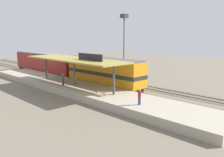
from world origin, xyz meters
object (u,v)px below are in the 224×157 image
Objects in this scene: passenger_carriage_single at (45,63)px; light_mast at (124,33)px; platform_bench at (101,92)px; person_walking at (139,96)px; locomotive at (104,72)px; freight_car at (94,67)px; person_waiting at (63,79)px.

passenger_carriage_single is 1.71× the size of light_mast.
light_mast reaches higher than platform_bench.
light_mast is at bearing 47.24° from person_walking.
passenger_carriage_single is at bearing 90.00° from locomotive.
light_mast reaches higher than freight_car.
light_mast is at bearing 32.97° from platform_bench.
locomotive is 1.20× the size of freight_car.
platform_bench is 17.28m from freight_car.
platform_bench is 0.15× the size of light_mast.
platform_bench is 0.99× the size of person_walking.
locomotive is 8.44× the size of person_walking.
platform_bench is 8.51m from locomotive.
person_walking is (-13.59, -14.69, -6.54)m from light_mast.
locomotive is 13.05m from person_walking.
platform_bench is 8.06m from person_waiting.
platform_bench is 0.99× the size of person_waiting.
light_mast is 6.84× the size of person_walking.
light_mast is 6.84× the size of person_waiting.
freight_car is (4.60, 7.70, -0.44)m from locomotive.
locomotive is 6.35m from person_waiting.
person_waiting is at bearing 90.73° from person_walking.
light_mast is at bearing 21.09° from locomotive.
passenger_carriage_single is 16.98m from person_waiting.
person_walking is (-5.79, -29.68, -0.46)m from passenger_carriage_single.
freight_car is at bearing 61.81° from person_walking.
platform_bench is at bearing -90.26° from person_waiting.
platform_bench is 17.90m from light_mast.
person_waiting is at bearing -152.11° from freight_car.
locomotive is 8.44× the size of person_waiting.
locomotive reaches higher than person_walking.
person_waiting is at bearing -176.25° from light_mast.
person_walking is (0.18, -13.79, 0.00)m from person_waiting.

